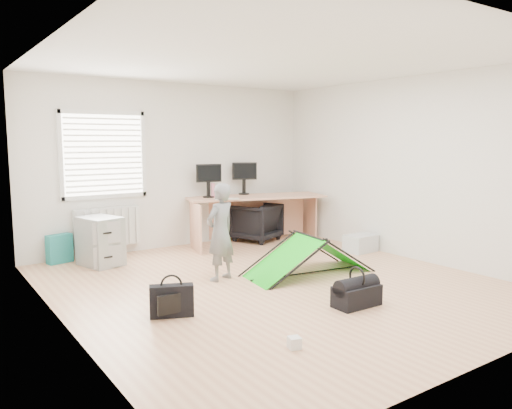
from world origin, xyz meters
TOP-DOWN VIEW (x-y plane):
  - ground at (0.00, 0.00)m, footprint 5.50×5.50m
  - back_wall at (0.00, 2.75)m, footprint 5.00×0.02m
  - window at (-1.20, 2.71)m, footprint 1.20×0.06m
  - radiator at (-1.20, 2.67)m, footprint 1.00×0.12m
  - desk at (1.26, 2.23)m, footprint 2.50×1.35m
  - filing_cabinet at (-1.48, 2.15)m, footprint 0.59×0.69m
  - monitor_left at (0.47, 2.49)m, footprint 0.44×0.18m
  - monitor_right at (1.23, 2.55)m, footprint 0.44×0.26m
  - keyboard at (0.57, 2.06)m, footprint 0.42×0.25m
  - thermos at (0.55, 2.47)m, footprint 0.09×0.09m
  - office_chair at (1.33, 2.33)m, footprint 0.94×0.95m
  - person at (-0.46, 0.53)m, footprint 0.52×0.42m
  - kite at (0.64, 0.11)m, footprint 1.78×0.99m
  - storage_crate at (2.21, 0.66)m, footprint 0.51×0.37m
  - tote_bag at (-1.93, 2.62)m, footprint 0.38×0.23m
  - laptop_bag at (-1.55, -0.34)m, footprint 0.45×0.29m
  - white_box at (-1.02, -1.65)m, footprint 0.13×0.13m
  - duffel_bag at (0.22, -1.18)m, footprint 0.52×0.27m

SIDE VIEW (x-z plane):
  - ground at x=0.00m, z-range 0.00..0.00m
  - white_box at x=-1.02m, z-range 0.00..0.10m
  - duffel_bag at x=0.22m, z-range 0.00..0.23m
  - storage_crate at x=2.21m, z-range 0.00..0.27m
  - laptop_bag at x=-1.55m, z-range 0.00..0.33m
  - tote_bag at x=-1.93m, z-range 0.00..0.42m
  - kite at x=0.64m, z-range 0.00..0.52m
  - office_chair at x=1.33m, z-range 0.00..0.67m
  - filing_cabinet at x=-1.48m, z-range 0.00..0.69m
  - desk at x=1.26m, z-range 0.00..0.81m
  - radiator at x=-1.20m, z-range 0.15..0.75m
  - person at x=-0.46m, z-range 0.00..1.24m
  - keyboard at x=0.57m, z-range 0.81..0.83m
  - thermos at x=0.55m, z-range 0.81..1.05m
  - monitor_left at x=0.47m, z-range 0.81..1.22m
  - monitor_right at x=1.23m, z-range 0.81..1.23m
  - back_wall at x=0.00m, z-range 0.00..2.70m
  - window at x=-1.20m, z-range 0.95..2.15m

